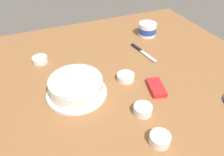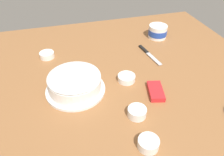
{
  "view_description": "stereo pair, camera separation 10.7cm",
  "coord_description": "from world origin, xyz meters",
  "px_view_note": "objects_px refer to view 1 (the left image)",
  "views": [
    {
      "loc": [
        0.78,
        -0.42,
        0.7
      ],
      "look_at": [
        0.0,
        -0.1,
        0.04
      ],
      "focal_mm": 34.61,
      "sensor_mm": 36.0,
      "label": 1
    },
    {
      "loc": [
        0.82,
        -0.32,
        0.7
      ],
      "look_at": [
        0.0,
        -0.1,
        0.04
      ],
      "focal_mm": 34.61,
      "sensor_mm": 36.0,
      "label": 2
    }
  ],
  "objects_px": {
    "spreading_knife": "(141,51)",
    "candy_box_lower": "(156,87)",
    "frosting_tub": "(147,29)",
    "sprinkle_bowl_blue": "(160,139)",
    "sprinkle_bowl_orange": "(143,109)",
    "sprinkle_bowl_rainbow": "(40,59)",
    "frosted_cake": "(76,86)",
    "sprinkle_bowl_green": "(126,77)"
  },
  "relations": [
    {
      "from": "spreading_knife",
      "to": "candy_box_lower",
      "type": "bearing_deg",
      "value": -16.69
    },
    {
      "from": "spreading_knife",
      "to": "sprinkle_bowl_blue",
      "type": "relative_size",
      "value": 2.94
    },
    {
      "from": "frosting_tub",
      "to": "sprinkle_bowl_rainbow",
      "type": "bearing_deg",
      "value": -85.14
    },
    {
      "from": "sprinkle_bowl_orange",
      "to": "frosting_tub",
      "type": "bearing_deg",
      "value": 148.76
    },
    {
      "from": "frosted_cake",
      "to": "sprinkle_bowl_orange",
      "type": "xyz_separation_m",
      "value": [
        0.23,
        0.23,
        -0.03
      ]
    },
    {
      "from": "spreading_knife",
      "to": "sprinkle_bowl_rainbow",
      "type": "xyz_separation_m",
      "value": [
        -0.12,
        -0.59,
        0.01
      ]
    },
    {
      "from": "frosting_tub",
      "to": "sprinkle_bowl_blue",
      "type": "bearing_deg",
      "value": -26.79
    },
    {
      "from": "frosting_tub",
      "to": "spreading_knife",
      "type": "relative_size",
      "value": 0.53
    },
    {
      "from": "sprinkle_bowl_orange",
      "to": "sprinkle_bowl_green",
      "type": "bearing_deg",
      "value": 172.21
    },
    {
      "from": "frosted_cake",
      "to": "sprinkle_bowl_rainbow",
      "type": "relative_size",
      "value": 3.37
    },
    {
      "from": "frosted_cake",
      "to": "sprinkle_bowl_blue",
      "type": "relative_size",
      "value": 3.58
    },
    {
      "from": "sprinkle_bowl_blue",
      "to": "sprinkle_bowl_green",
      "type": "height_order",
      "value": "sprinkle_bowl_blue"
    },
    {
      "from": "sprinkle_bowl_blue",
      "to": "candy_box_lower",
      "type": "distance_m",
      "value": 0.31
    },
    {
      "from": "sprinkle_bowl_blue",
      "to": "candy_box_lower",
      "type": "xyz_separation_m",
      "value": [
        -0.27,
        0.15,
        -0.01
      ]
    },
    {
      "from": "frosted_cake",
      "to": "candy_box_lower",
      "type": "height_order",
      "value": "frosted_cake"
    },
    {
      "from": "sprinkle_bowl_rainbow",
      "to": "sprinkle_bowl_orange",
      "type": "relative_size",
      "value": 1.05
    },
    {
      "from": "sprinkle_bowl_green",
      "to": "candy_box_lower",
      "type": "relative_size",
      "value": 0.69
    },
    {
      "from": "sprinkle_bowl_rainbow",
      "to": "candy_box_lower",
      "type": "xyz_separation_m",
      "value": [
        0.46,
        0.49,
        -0.01
      ]
    },
    {
      "from": "sprinkle_bowl_green",
      "to": "candy_box_lower",
      "type": "height_order",
      "value": "sprinkle_bowl_green"
    },
    {
      "from": "spreading_knife",
      "to": "frosting_tub",
      "type": "bearing_deg",
      "value": 141.6
    },
    {
      "from": "frosted_cake",
      "to": "spreading_knife",
      "type": "distance_m",
      "value": 0.52
    },
    {
      "from": "sprinkle_bowl_green",
      "to": "candy_box_lower",
      "type": "xyz_separation_m",
      "value": [
        0.13,
        0.1,
        -0.0
      ]
    },
    {
      "from": "sprinkle_bowl_orange",
      "to": "candy_box_lower",
      "type": "distance_m",
      "value": 0.18
    },
    {
      "from": "sprinkle_bowl_rainbow",
      "to": "sprinkle_bowl_green",
      "type": "height_order",
      "value": "sprinkle_bowl_rainbow"
    },
    {
      "from": "spreading_knife",
      "to": "sprinkle_bowl_green",
      "type": "xyz_separation_m",
      "value": [
        0.21,
        -0.21,
        0.01
      ]
    },
    {
      "from": "frosting_tub",
      "to": "sprinkle_bowl_blue",
      "type": "distance_m",
      "value": 0.89
    },
    {
      "from": "spreading_knife",
      "to": "candy_box_lower",
      "type": "xyz_separation_m",
      "value": [
        0.34,
        -0.1,
        0.01
      ]
    },
    {
      "from": "spreading_knife",
      "to": "frosted_cake",
      "type": "bearing_deg",
      "value": -64.62
    },
    {
      "from": "sprinkle_bowl_blue",
      "to": "spreading_knife",
      "type": "bearing_deg",
      "value": 157.35
    },
    {
      "from": "spreading_knife",
      "to": "sprinkle_bowl_orange",
      "type": "bearing_deg",
      "value": -27.94
    },
    {
      "from": "sprinkle_bowl_blue",
      "to": "sprinkle_bowl_orange",
      "type": "bearing_deg",
      "value": 174.81
    },
    {
      "from": "frosting_tub",
      "to": "sprinkle_bowl_green",
      "type": "distance_m",
      "value": 0.53
    },
    {
      "from": "sprinkle_bowl_green",
      "to": "candy_box_lower",
      "type": "distance_m",
      "value": 0.17
    },
    {
      "from": "frosted_cake",
      "to": "sprinkle_bowl_blue",
      "type": "distance_m",
      "value": 0.44
    },
    {
      "from": "spreading_knife",
      "to": "sprinkle_bowl_rainbow",
      "type": "bearing_deg",
      "value": -101.68
    },
    {
      "from": "sprinkle_bowl_rainbow",
      "to": "sprinkle_bowl_green",
      "type": "bearing_deg",
      "value": 49.0
    },
    {
      "from": "frosting_tub",
      "to": "sprinkle_bowl_orange",
      "type": "height_order",
      "value": "frosting_tub"
    },
    {
      "from": "sprinkle_bowl_rainbow",
      "to": "sprinkle_bowl_orange",
      "type": "distance_m",
      "value": 0.67
    },
    {
      "from": "sprinkle_bowl_rainbow",
      "to": "spreading_knife",
      "type": "bearing_deg",
      "value": 78.32
    },
    {
      "from": "frosted_cake",
      "to": "sprinkle_bowl_green",
      "type": "relative_size",
      "value": 3.18
    },
    {
      "from": "sprinkle_bowl_rainbow",
      "to": "frosted_cake",
      "type": "bearing_deg",
      "value": 19.52
    },
    {
      "from": "frosting_tub",
      "to": "sprinkle_bowl_green",
      "type": "relative_size",
      "value": 1.38
    }
  ]
}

